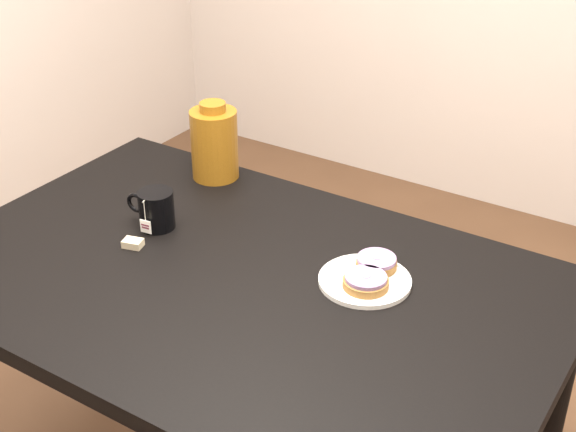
{
  "coord_description": "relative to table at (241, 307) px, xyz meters",
  "views": [
    {
      "loc": [
        0.88,
        -1.18,
        1.73
      ],
      "look_at": [
        0.0,
        0.2,
        0.81
      ],
      "focal_mm": 50.0,
      "sensor_mm": 36.0,
      "label": 1
    }
  ],
  "objects": [
    {
      "name": "plate",
      "position": [
        0.24,
        0.13,
        0.09
      ],
      "size": [
        0.2,
        0.2,
        0.02
      ],
      "color": "white",
      "rests_on": "table"
    },
    {
      "name": "bagel_package",
      "position": [
        -0.34,
        0.37,
        0.18
      ],
      "size": [
        0.16,
        0.16,
        0.21
      ],
      "rotation": [
        0.0,
        0.0,
        0.35
      ],
      "color": "#61360C",
      "rests_on": "table"
    },
    {
      "name": "teabag_pouch",
      "position": [
        -0.28,
        -0.03,
        0.09
      ],
      "size": [
        0.05,
        0.04,
        0.02
      ],
      "primitive_type": "cube",
      "rotation": [
        0.0,
        0.0,
        0.27
      ],
      "color": "#C6B793",
      "rests_on": "table"
    },
    {
      "name": "mug",
      "position": [
        -0.3,
        0.07,
        0.13
      ],
      "size": [
        0.13,
        0.1,
        0.1
      ],
      "rotation": [
        0.0,
        0.0,
        0.12
      ],
      "color": "black",
      "rests_on": "table"
    },
    {
      "name": "table",
      "position": [
        0.0,
        0.0,
        0.0
      ],
      "size": [
        1.4,
        0.9,
        0.75
      ],
      "color": "black",
      "rests_on": "ground_plane"
    },
    {
      "name": "bagel_front",
      "position": [
        0.26,
        0.1,
        0.11
      ],
      "size": [
        0.12,
        0.12,
        0.03
      ],
      "color": "brown",
      "rests_on": "plate"
    },
    {
      "name": "bagel_back",
      "position": [
        0.24,
        0.18,
        0.11
      ],
      "size": [
        0.13,
        0.13,
        0.03
      ],
      "color": "brown",
      "rests_on": "plate"
    }
  ]
}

